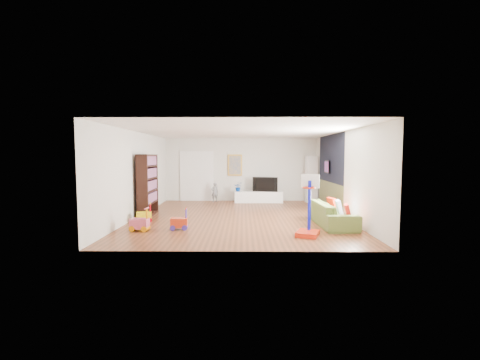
{
  "coord_description": "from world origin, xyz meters",
  "views": [
    {
      "loc": [
        0.09,
        -10.13,
        1.93
      ],
      "look_at": [
        0.0,
        0.4,
        1.15
      ],
      "focal_mm": 24.0,
      "sensor_mm": 36.0,
      "label": 1
    }
  ],
  "objects_px": {
    "bookshelf": "(148,185)",
    "media_console": "(259,197)",
    "basketball_hoop": "(308,205)",
    "sofa": "(332,214)"
  },
  "relations": [
    {
      "from": "bookshelf",
      "to": "media_console",
      "type": "bearing_deg",
      "value": 36.84
    },
    {
      "from": "media_console",
      "to": "sofa",
      "type": "height_order",
      "value": "sofa"
    },
    {
      "from": "bookshelf",
      "to": "basketball_hoop",
      "type": "bearing_deg",
      "value": -31.25
    },
    {
      "from": "bookshelf",
      "to": "sofa",
      "type": "height_order",
      "value": "bookshelf"
    },
    {
      "from": "media_console",
      "to": "sofa",
      "type": "xyz_separation_m",
      "value": [
        1.85,
        -4.37,
        0.09
      ]
    },
    {
      "from": "media_console",
      "to": "basketball_hoop",
      "type": "distance_m",
      "value": 5.74
    },
    {
      "from": "media_console",
      "to": "bookshelf",
      "type": "xyz_separation_m",
      "value": [
        -3.75,
        -3.01,
        0.76
      ]
    },
    {
      "from": "media_console",
      "to": "bookshelf",
      "type": "distance_m",
      "value": 4.87
    },
    {
      "from": "basketball_hoop",
      "to": "bookshelf",
      "type": "bearing_deg",
      "value": 172.47
    },
    {
      "from": "sofa",
      "to": "basketball_hoop",
      "type": "distance_m",
      "value": 1.63
    }
  ]
}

